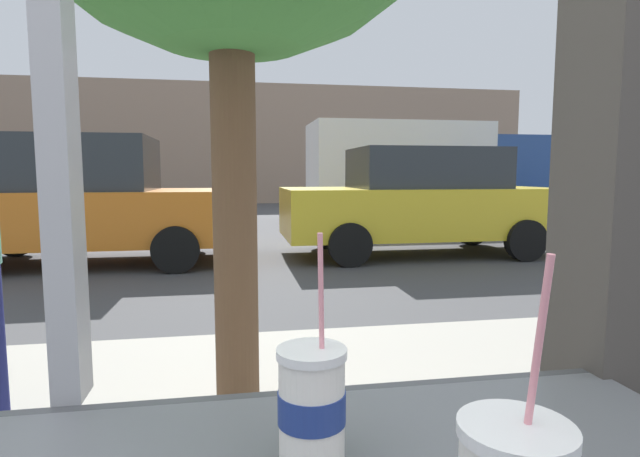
{
  "coord_description": "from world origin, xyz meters",
  "views": [
    {
      "loc": [
        0.29,
        -0.86,
        1.34
      ],
      "look_at": [
        0.93,
        2.84,
        0.93
      ],
      "focal_mm": 28.45,
      "sensor_mm": 36.0,
      "label": 1
    }
  ],
  "objects": [
    {
      "name": "soda_cup_right",
      "position": [
        0.39,
        -0.21,
        1.03
      ],
      "size": [
        0.1,
        0.1,
        0.32
      ],
      "color": "white",
      "rests_on": "window_counter"
    },
    {
      "name": "parked_car_yellow",
      "position": [
        3.36,
        7.08,
        0.89
      ],
      "size": [
        4.46,
        1.99,
        1.75
      ],
      "color": "gold",
      "rests_on": "ground"
    },
    {
      "name": "parked_car_orange",
      "position": [
        -1.88,
        7.08,
        0.93
      ],
      "size": [
        4.37,
        2.08,
        1.88
      ],
      "color": "orange",
      "rests_on": "ground"
    },
    {
      "name": "building_facade_far",
      "position": [
        0.0,
        22.58,
        2.65
      ],
      "size": [
        28.0,
        1.2,
        5.3
      ],
      "primitive_type": "cube",
      "color": "gray",
      "rests_on": "ground"
    },
    {
      "name": "sidewalk_strip",
      "position": [
        0.0,
        1.6,
        0.06
      ],
      "size": [
        16.0,
        2.8,
        0.11
      ],
      "primitive_type": "cube",
      "color": "#9E998E",
      "rests_on": "ground"
    },
    {
      "name": "box_truck",
      "position": [
        5.5,
        12.42,
        1.49
      ],
      "size": [
        6.41,
        2.44,
        2.67
      ],
      "color": "silver",
      "rests_on": "ground"
    },
    {
      "name": "ground_plane",
      "position": [
        0.0,
        8.0,
        0.0
      ],
      "size": [
        60.0,
        60.0,
        0.0
      ],
      "primitive_type": "plane",
      "color": "#424244"
    }
  ]
}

